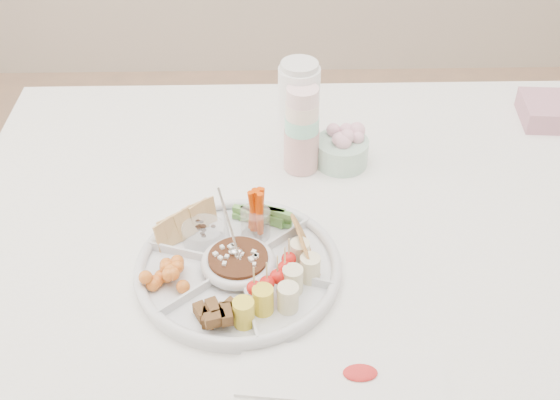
{
  "coord_description": "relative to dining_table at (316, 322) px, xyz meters",
  "views": [
    {
      "loc": [
        -0.11,
        -1.16,
        1.69
      ],
      "look_at": [
        -0.09,
        -0.11,
        0.86
      ],
      "focal_mm": 45.0,
      "sensor_mm": 36.0,
      "label": 1
    }
  ],
  "objects": [
    {
      "name": "flower_bowl",
      "position": [
        0.06,
        0.14,
        0.42
      ],
      "size": [
        0.14,
        0.14,
        0.09
      ],
      "primitive_type": "cylinder",
      "rotation": [
        0.0,
        0.0,
        0.18
      ],
      "color": "#94CCA3",
      "rests_on": "dining_table"
    },
    {
      "name": "cup_stack",
      "position": [
        -0.04,
        0.13,
        0.49
      ],
      "size": [
        0.09,
        0.09,
        0.21
      ],
      "primitive_type": "cylinder",
      "rotation": [
        0.0,
        0.0,
        0.15
      ],
      "color": "white",
      "rests_on": "dining_table"
    },
    {
      "name": "napkin_stack",
      "position": [
        0.6,
        0.31,
        0.41
      ],
      "size": [
        0.17,
        0.15,
        0.05
      ],
      "primitive_type": "cube",
      "rotation": [
        0.0,
        0.0,
        -0.08
      ],
      "color": "#B97E90",
      "rests_on": "dining_table"
    },
    {
      "name": "tortillas",
      "position": [
        -0.04,
        -0.18,
        0.42
      ],
      "size": [
        0.12,
        0.12,
        0.06
      ],
      "primitive_type": null,
      "rotation": [
        0.0,
        0.0,
        -0.33
      ],
      "color": "#AF6A3C",
      "rests_on": "party_tray"
    },
    {
      "name": "pita_raisins",
      "position": [
        -0.26,
        -0.11,
        0.42
      ],
      "size": [
        0.15,
        0.15,
        0.06
      ],
      "primitive_type": null,
      "rotation": [
        0.0,
        0.0,
        -0.33
      ],
      "color": "tan",
      "rests_on": "party_tray"
    },
    {
      "name": "bean_dip",
      "position": [
        -0.17,
        -0.21,
        0.41
      ],
      "size": [
        0.14,
        0.14,
        0.04
      ],
      "primitive_type": "cylinder",
      "rotation": [
        0.0,
        0.0,
        -0.33
      ],
      "color": "#3C1E0C",
      "rests_on": "party_tray"
    },
    {
      "name": "thermos",
      "position": [
        -0.04,
        0.18,
        0.5
      ],
      "size": [
        0.12,
        0.12,
        0.24
      ],
      "primitive_type": "cylinder",
      "rotation": [
        0.0,
        0.0,
        0.38
      ],
      "color": "white",
      "rests_on": "dining_table"
    },
    {
      "name": "dining_table",
      "position": [
        0.0,
        0.0,
        0.0
      ],
      "size": [
        1.52,
        1.02,
        0.76
      ],
      "primitive_type": "cube",
      "color": "white",
      "rests_on": "floor"
    },
    {
      "name": "placemat",
      "position": [
        0.0,
        -0.45,
        0.38
      ],
      "size": [
        0.35,
        0.15,
        0.01
      ],
      "primitive_type": "cube",
      "rotation": [
        0.0,
        0.0,
        -0.12
      ],
      "color": "white",
      "rests_on": "dining_table"
    },
    {
      "name": "granola_chunks",
      "position": [
        -0.21,
        -0.33,
        0.42
      ],
      "size": [
        0.11,
        0.11,
        0.04
      ],
      "primitive_type": null,
      "rotation": [
        0.0,
        0.0,
        -0.33
      ],
      "color": "#442514",
      "rests_on": "party_tray"
    },
    {
      "name": "carrot_cucumber",
      "position": [
        -0.13,
        -0.09,
        0.44
      ],
      "size": [
        0.14,
        0.14,
        0.1
      ],
      "primitive_type": null,
      "rotation": [
        0.0,
        0.0,
        -0.33
      ],
      "color": "#D63C00",
      "rests_on": "party_tray"
    },
    {
      "name": "cherries",
      "position": [
        -0.3,
        -0.24,
        0.42
      ],
      "size": [
        0.14,
        0.14,
        0.04
      ],
      "primitive_type": null,
      "rotation": [
        0.0,
        0.0,
        -0.33
      ],
      "color": "orange",
      "rests_on": "party_tray"
    },
    {
      "name": "party_tray",
      "position": [
        -0.17,
        -0.21,
        0.4
      ],
      "size": [
        0.48,
        0.48,
        0.04
      ],
      "primitive_type": "cylinder",
      "rotation": [
        0.0,
        0.0,
        -0.33
      ],
      "color": "silver",
      "rests_on": "dining_table"
    },
    {
      "name": "banana_tomato",
      "position": [
        -0.08,
        -0.31,
        0.44
      ],
      "size": [
        0.15,
        0.15,
        0.1
      ],
      "primitive_type": null,
      "rotation": [
        0.0,
        0.0,
        -0.33
      ],
      "color": "#EBDC5F",
      "rests_on": "party_tray"
    }
  ]
}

